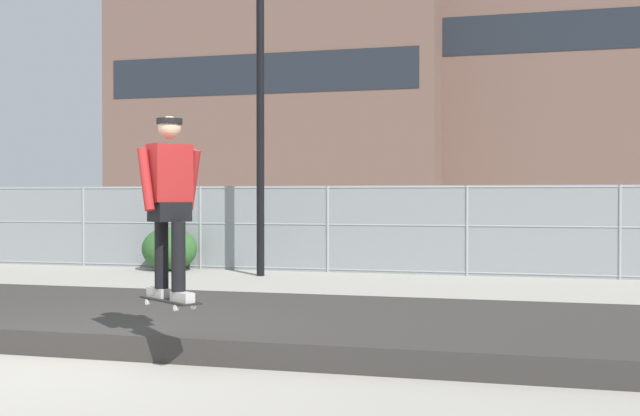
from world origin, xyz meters
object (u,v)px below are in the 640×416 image
(parked_car_mid, at_px, (340,228))
(shrub_left, at_px, (169,249))
(skateboard, at_px, (170,301))
(parked_car_near, at_px, (136,226))
(street_lamp, at_px, (260,49))
(parked_car_far, at_px, (622,231))
(skater, at_px, (170,196))

(parked_car_mid, height_order, shrub_left, parked_car_mid)
(skateboard, bearing_deg, parked_car_near, 119.22)
(parked_car_mid, xyz_separation_m, shrub_left, (-3.04, -3.37, -0.36))
(street_lamp, distance_m, parked_car_mid, 5.50)
(parked_car_mid, bearing_deg, parked_car_far, 0.16)
(skater, xyz_separation_m, parked_car_far, (5.43, 12.24, -0.79))
(street_lamp, relative_size, parked_car_far, 1.71)
(skateboard, bearing_deg, skater, 20.56)
(parked_car_far, relative_size, shrub_left, 3.58)
(skater, relative_size, street_lamp, 0.23)
(skater, distance_m, parked_car_mid, 12.30)
(skater, distance_m, shrub_left, 9.88)
(skateboard, relative_size, skater, 0.45)
(street_lamp, height_order, parked_car_mid, street_lamp)
(street_lamp, xyz_separation_m, parked_car_near, (-4.79, 3.77, -3.78))
(parked_car_mid, bearing_deg, shrub_left, -132.03)
(skateboard, relative_size, parked_car_far, 0.18)
(parked_car_near, height_order, parked_car_mid, same)
(skateboard, xyz_separation_m, shrub_left, (-4.25, 8.84, -0.17))
(parked_car_near, bearing_deg, street_lamp, -38.21)
(parked_car_near, relative_size, shrub_left, 3.63)
(street_lamp, relative_size, parked_car_near, 1.68)
(street_lamp, bearing_deg, parked_car_near, 141.79)
(street_lamp, relative_size, parked_car_mid, 1.69)
(skateboard, xyz_separation_m, parked_car_mid, (-1.20, 12.22, 0.19))
(skateboard, xyz_separation_m, parked_car_near, (-6.75, 12.07, 0.19))
(parked_car_mid, bearing_deg, parked_car_near, -178.43)
(parked_car_mid, bearing_deg, skateboard, -84.37)
(skateboard, bearing_deg, parked_car_mid, 95.63)
(skateboard, distance_m, shrub_left, 9.81)
(skater, height_order, parked_car_mid, skater)
(skateboard, distance_m, parked_car_near, 13.83)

